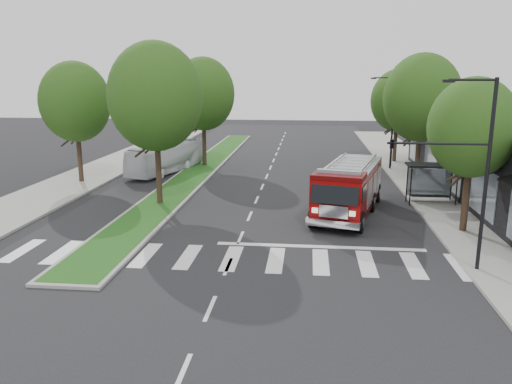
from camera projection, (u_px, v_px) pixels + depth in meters
ground at (240, 238)px, 25.43m from camera, size 140.00×140.00×0.00m
sidewalk_right at (443, 196)px, 33.82m from camera, size 5.00×80.00×0.15m
sidewalk_left at (63, 187)px, 36.57m from camera, size 5.00×80.00×0.15m
median at (200, 170)px, 43.45m from camera, size 3.00×50.00×0.15m
bus_shelter at (432, 173)px, 31.71m from camera, size 3.20×1.60×2.61m
tree_right_near at (473, 128)px, 24.94m from camera, size 4.40×4.40×8.05m
tree_right_mid at (422, 98)px, 36.34m from camera, size 5.60×5.60×9.72m
tree_right_far at (398, 100)px, 46.18m from camera, size 5.00×5.00×8.73m
tree_median_near at (155, 97)px, 30.30m from camera, size 5.80×5.80×10.16m
tree_median_far at (203, 94)px, 43.94m from camera, size 5.60×5.60×9.72m
tree_left_mid at (75, 102)px, 37.08m from camera, size 5.20×5.20×9.16m
streetlight_right_near at (465, 162)px, 20.00m from camera, size 4.08×0.22×8.00m
streetlight_right_far at (391, 119)px, 42.73m from camera, size 2.11×0.20×8.00m
fire_engine at (349, 188)px, 29.56m from camera, size 4.95×9.66×3.21m
city_bus at (166, 157)px, 42.38m from camera, size 4.60×9.54×2.59m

